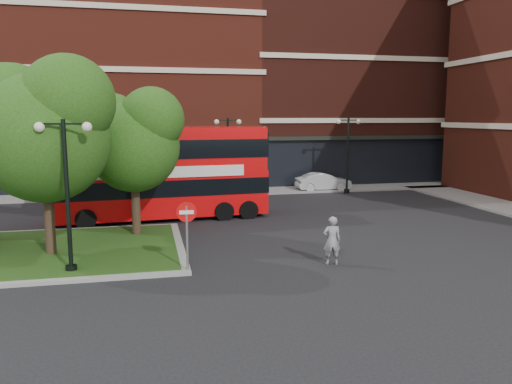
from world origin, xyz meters
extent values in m
plane|color=black|center=(0.00, 0.00, 0.00)|extent=(120.00, 120.00, 0.00)
cube|color=slate|center=(0.00, 16.50, 0.06)|extent=(44.00, 3.00, 0.12)
cube|color=maroon|center=(-8.00, 24.00, 7.00)|extent=(26.00, 12.00, 14.00)
cube|color=#471911|center=(14.00, 24.00, 8.00)|extent=(18.00, 12.00, 16.00)
cube|color=gray|center=(-8.00, 3.00, 0.06)|extent=(12.60, 7.60, 0.12)
cube|color=#19380F|center=(-8.00, 3.00, 0.07)|extent=(12.00, 7.00, 0.15)
cylinder|color=#2D2116|center=(-6.50, 2.50, 1.96)|extent=(0.36, 0.36, 3.92)
sphere|color=#1F4411|center=(-6.50, 2.50, 4.34)|extent=(4.60, 4.60, 4.60)
sphere|color=#1F4411|center=(-7.65, 3.19, 5.25)|extent=(3.45, 3.45, 3.45)
sphere|color=#1F4411|center=(-5.58, 2.04, 5.60)|extent=(3.22, 3.22, 3.22)
cylinder|color=#2D2116|center=(-3.50, 5.00, 1.74)|extent=(0.36, 0.36, 3.47)
sphere|color=#1F4411|center=(-3.50, 5.00, 3.84)|extent=(3.80, 3.80, 3.80)
sphere|color=#1F4411|center=(-4.45, 5.57, 4.65)|extent=(2.85, 2.85, 2.85)
sphere|color=#1F4411|center=(-2.74, 4.62, 4.96)|extent=(2.66, 2.66, 2.66)
cylinder|color=black|center=(-5.50, 0.20, 2.50)|extent=(0.14, 0.14, 5.00)
cylinder|color=black|center=(-5.50, 0.20, 0.15)|extent=(0.36, 0.36, 0.30)
cube|color=black|center=(-5.50, 0.20, 4.85)|extent=(1.40, 0.06, 0.06)
sphere|color=#F2EACC|center=(-6.20, 0.20, 4.75)|extent=(0.32, 0.32, 0.32)
sphere|color=#F2EACC|center=(-4.80, 0.20, 4.75)|extent=(0.32, 0.32, 0.32)
cylinder|color=black|center=(2.00, 14.50, 2.50)|extent=(0.14, 0.14, 5.00)
cylinder|color=black|center=(2.00, 14.50, 0.15)|extent=(0.36, 0.36, 0.30)
cube|color=black|center=(2.00, 14.50, 4.85)|extent=(1.40, 0.06, 0.06)
sphere|color=#F2EACC|center=(1.30, 14.50, 4.75)|extent=(0.32, 0.32, 0.32)
sphere|color=#F2EACC|center=(2.70, 14.50, 4.75)|extent=(0.32, 0.32, 0.32)
cylinder|color=black|center=(10.00, 14.50, 2.50)|extent=(0.14, 0.14, 5.00)
cylinder|color=black|center=(10.00, 14.50, 0.15)|extent=(0.36, 0.36, 0.30)
cube|color=black|center=(10.00, 14.50, 4.85)|extent=(1.40, 0.06, 0.06)
sphere|color=#F2EACC|center=(9.30, 14.50, 4.75)|extent=(0.32, 0.32, 0.32)
sphere|color=#F2EACC|center=(10.70, 14.50, 4.75)|extent=(0.32, 0.32, 0.32)
cube|color=red|center=(-2.35, 8.56, 1.43)|extent=(10.63, 3.23, 2.00)
cube|color=red|center=(-2.35, 8.56, 3.43)|extent=(10.53, 3.20, 2.00)
cube|color=black|center=(-2.35, 8.56, 3.53)|extent=(10.63, 3.23, 0.90)
cube|color=silver|center=(-2.25, 7.35, 2.48)|extent=(7.83, 0.68, 0.52)
imported|color=gray|center=(3.16, -0.57, 0.85)|extent=(0.67, 0.50, 1.69)
imported|color=#9FA1A6|center=(-3.91, 14.50, 0.71)|extent=(4.33, 2.08, 1.43)
imported|color=silver|center=(8.89, 15.99, 0.63)|extent=(3.80, 1.34, 1.25)
cylinder|color=slate|center=(-1.80, -0.50, 1.12)|extent=(0.08, 0.08, 2.24)
cylinder|color=red|center=(-1.80, -0.50, 2.03)|extent=(0.65, 0.10, 0.65)
cube|color=white|center=(-1.80, -0.50, 2.03)|extent=(0.46, 0.08, 0.12)
camera|label=1|loc=(-3.00, -16.35, 5.07)|focal=35.00mm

